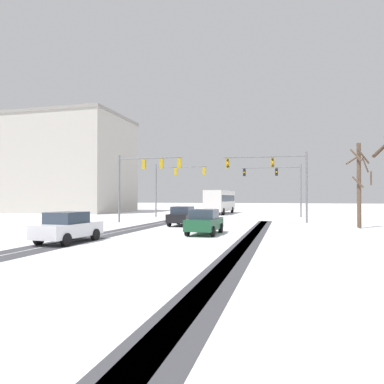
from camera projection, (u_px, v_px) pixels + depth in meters
The scene contains 15 objects.
wheel_track_left_lane at pixel (245, 241), 19.45m from camera, with size 0.88×34.20×0.01m, color #424247.
wheel_track_right_lane at pixel (251, 241), 19.36m from camera, with size 1.09×34.20×0.01m, color #424247.
wheel_track_center at pixel (105, 236), 21.62m from camera, with size 1.14×34.20×0.01m, color #424247.
wheel_track_oncoming at pixel (89, 236), 21.91m from camera, with size 0.92×34.20×0.01m, color #424247.
sidewalk_kerb_right at pixel (357, 247), 16.57m from camera, with size 4.00×34.20×0.12m, color white.
traffic_signal_near_left at pixel (144, 172), 33.48m from camera, with size 6.44×0.44×6.50m.
traffic_signal_far_left at pixel (173, 179), 43.17m from camera, with size 6.52×0.40×6.50m.
traffic_signal_far_right at pixel (279, 179), 43.73m from camera, with size 7.28×0.64×6.50m.
traffic_signal_near_right at pixel (276, 172), 32.06m from camera, with size 7.47×0.88×6.50m.
car_black_lead at pixel (183, 216), 30.07m from camera, with size 1.87×4.12×1.62m.
car_dark_green_second at pixel (205, 222), 22.88m from camera, with size 1.88×4.13×1.62m.
car_white_third at pixel (68, 227), 18.67m from camera, with size 1.98×4.18×1.62m.
bus_oncoming at pixel (220, 200), 52.08m from camera, with size 2.89×11.06×3.38m.
bare_tree_sidewalk_far at pixel (359, 182), 27.32m from camera, with size 1.99×1.98×6.61m.
office_building_far_left_block at pixel (45, 165), 59.89m from camera, with size 27.97×14.38×15.68m.
Camera 1 is at (6.80, -4.04, 2.37)m, focal length 33.13 mm.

